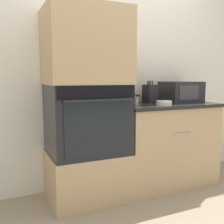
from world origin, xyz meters
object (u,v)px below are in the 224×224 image
at_px(microwave, 181,92).
at_px(condiment_jar_near, 138,99).
at_px(condiment_jar_far, 136,101).
at_px(bowl, 164,103).
at_px(wall_oven, 87,119).
at_px(condiment_jar_mid, 127,99).
at_px(knife_block, 150,94).

bearing_deg(microwave, condiment_jar_near, 163.87).
bearing_deg(condiment_jar_far, bowl, -19.29).
xyz_separation_m(wall_oven, bowl, (0.80, -0.13, 0.14)).
xyz_separation_m(wall_oven, condiment_jar_near, (0.69, 0.23, 0.16)).
bearing_deg(microwave, bowl, -150.94).
bearing_deg(condiment_jar_near, condiment_jar_far, -122.52).
bearing_deg(microwave, wall_oven, -175.97).
relative_size(microwave, condiment_jar_near, 4.92).
xyz_separation_m(wall_oven, condiment_jar_mid, (0.49, 0.11, 0.16)).
relative_size(condiment_jar_mid, condiment_jar_far, 1.23).
height_order(condiment_jar_near, condiment_jar_far, condiment_jar_near).
height_order(wall_oven, condiment_jar_far, wall_oven).
relative_size(bowl, condiment_jar_mid, 1.62).
relative_size(knife_block, condiment_jar_near, 2.87).
bearing_deg(condiment_jar_far, knife_block, 31.38).
bearing_deg(wall_oven, knife_block, 9.28).
relative_size(wall_oven, knife_block, 2.95).
xyz_separation_m(knife_block, condiment_jar_mid, (-0.30, -0.02, -0.05)).
xyz_separation_m(bowl, condiment_jar_mid, (-0.31, 0.24, 0.03)).
distance_m(bowl, condiment_jar_mid, 0.39).
bearing_deg(condiment_jar_mid, condiment_jar_near, 30.31).
height_order(wall_oven, condiment_jar_mid, wall_oven).
distance_m(bowl, condiment_jar_far, 0.29).
bearing_deg(wall_oven, bowl, -9.35).
height_order(microwave, bowl, microwave).
xyz_separation_m(bowl, condiment_jar_far, (-0.28, 0.10, 0.02)).
bearing_deg(knife_block, wall_oven, -170.72).
distance_m(wall_oven, bowl, 0.82).
bearing_deg(knife_block, bowl, -88.26).
relative_size(knife_block, bowl, 1.52).
distance_m(knife_block, condiment_jar_near, 0.15).
height_order(wall_oven, microwave, microwave).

